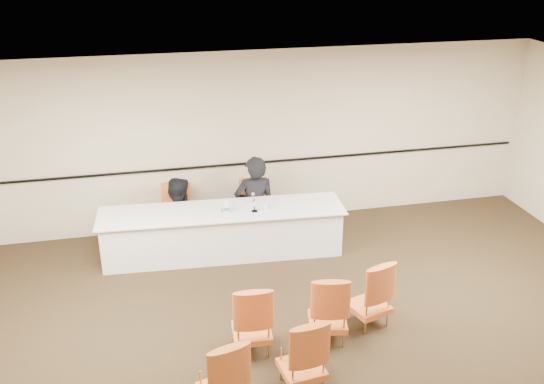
{
  "coord_description": "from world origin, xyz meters",
  "views": [
    {
      "loc": [
        -1.8,
        -5.53,
        4.73
      ],
      "look_at": [
        0.06,
        2.6,
        1.13
      ],
      "focal_mm": 40.0,
      "sensor_mm": 36.0,
      "label": 1
    }
  ],
  "objects_px": {
    "panelist_main_chair": "(255,209)",
    "panelist_second": "(178,225)",
    "water_bottle": "(227,206)",
    "aud_chair_front_right": "(369,292)",
    "panelist_second_chair": "(178,214)",
    "panelist_main": "(255,210)",
    "coffee_cup": "(265,207)",
    "aud_chair_back_left": "(222,374)",
    "aud_chair_front_left": "(252,317)",
    "aud_chair_back_mid": "(302,352)",
    "panel_table": "(223,232)",
    "drinking_glass": "(219,209)",
    "aud_chair_front_mid": "(328,306)",
    "microphone": "(255,204)"
  },
  "relations": [
    {
      "from": "panelist_main_chair",
      "to": "panelist_second",
      "type": "height_order",
      "value": "panelist_second"
    },
    {
      "from": "water_bottle",
      "to": "aud_chair_front_right",
      "type": "height_order",
      "value": "water_bottle"
    },
    {
      "from": "panelist_second_chair",
      "to": "aud_chair_front_right",
      "type": "xyz_separation_m",
      "value": [
        2.21,
        -2.87,
        0.0
      ]
    },
    {
      "from": "panelist_main_chair",
      "to": "aud_chair_front_right",
      "type": "height_order",
      "value": "same"
    },
    {
      "from": "panelist_main",
      "to": "panelist_second",
      "type": "relative_size",
      "value": 1.13
    },
    {
      "from": "coffee_cup",
      "to": "aud_chair_back_left",
      "type": "relative_size",
      "value": 0.13
    },
    {
      "from": "coffee_cup",
      "to": "aud_chair_front_left",
      "type": "height_order",
      "value": "aud_chair_front_left"
    },
    {
      "from": "panelist_second_chair",
      "to": "aud_chair_back_mid",
      "type": "xyz_separation_m",
      "value": [
        1.05,
        -3.84,
        0.0
      ]
    },
    {
      "from": "panel_table",
      "to": "water_bottle",
      "type": "distance_m",
      "value": 0.51
    },
    {
      "from": "aud_chair_back_mid",
      "to": "coffee_cup",
      "type": "bearing_deg",
      "value": 78.14
    },
    {
      "from": "drinking_glass",
      "to": "coffee_cup",
      "type": "distance_m",
      "value": 0.7
    },
    {
      "from": "water_bottle",
      "to": "aud_chair_front_mid",
      "type": "distance_m",
      "value": 2.55
    },
    {
      "from": "panelist_second",
      "to": "water_bottle",
      "type": "bearing_deg",
      "value": 148.65
    },
    {
      "from": "panel_table",
      "to": "coffee_cup",
      "type": "bearing_deg",
      "value": -8.85
    },
    {
      "from": "panelist_second",
      "to": "aud_chair_front_left",
      "type": "height_order",
      "value": "panelist_second"
    },
    {
      "from": "coffee_cup",
      "to": "aud_chair_back_mid",
      "type": "relative_size",
      "value": 0.13
    },
    {
      "from": "panelist_main",
      "to": "aud_chair_back_mid",
      "type": "xyz_separation_m",
      "value": [
        -0.23,
        -3.76,
        0.01
      ]
    },
    {
      "from": "microphone",
      "to": "aud_chair_back_mid",
      "type": "relative_size",
      "value": 0.28
    },
    {
      "from": "panelist_main",
      "to": "aud_chair_front_mid",
      "type": "xyz_separation_m",
      "value": [
        0.32,
        -2.98,
        0.01
      ]
    },
    {
      "from": "panelist_second",
      "to": "aud_chair_front_mid",
      "type": "height_order",
      "value": "panelist_second"
    },
    {
      "from": "panelist_main",
      "to": "aud_chair_back_left",
      "type": "xyz_separation_m",
      "value": [
        -1.14,
        -3.93,
        0.01
      ]
    },
    {
      "from": "panelist_second",
      "to": "drinking_glass",
      "type": "xyz_separation_m",
      "value": [
        0.61,
        -0.65,
        0.53
      ]
    },
    {
      "from": "drinking_glass",
      "to": "coffee_cup",
      "type": "bearing_deg",
      "value": -8.2
    },
    {
      "from": "panelist_main_chair",
      "to": "drinking_glass",
      "type": "xyz_separation_m",
      "value": [
        -0.67,
        -0.57,
        0.34
      ]
    },
    {
      "from": "panelist_main",
      "to": "aud_chair_front_right",
      "type": "height_order",
      "value": "panelist_main"
    },
    {
      "from": "panel_table",
      "to": "aud_chair_front_left",
      "type": "height_order",
      "value": "aud_chair_front_left"
    },
    {
      "from": "panel_table",
      "to": "aud_chair_front_mid",
      "type": "height_order",
      "value": "aud_chair_front_mid"
    },
    {
      "from": "panelist_main_chair",
      "to": "panelist_second",
      "type": "distance_m",
      "value": 1.29
    },
    {
      "from": "panelist_main_chair",
      "to": "aud_chair_back_left",
      "type": "distance_m",
      "value": 4.09
    },
    {
      "from": "aud_chair_front_mid",
      "to": "aud_chair_back_mid",
      "type": "distance_m",
      "value": 0.95
    },
    {
      "from": "panelist_second",
      "to": "aud_chair_back_mid",
      "type": "relative_size",
      "value": 1.76
    },
    {
      "from": "aud_chair_front_left",
      "to": "aud_chair_back_left",
      "type": "bearing_deg",
      "value": -113.76
    },
    {
      "from": "aud_chair_front_right",
      "to": "aud_chair_front_mid",
      "type": "bearing_deg",
      "value": 179.76
    },
    {
      "from": "aud_chair_front_left",
      "to": "coffee_cup",
      "type": "bearing_deg",
      "value": 77.85
    },
    {
      "from": "aud_chair_back_left",
      "to": "aud_chair_back_mid",
      "type": "distance_m",
      "value": 0.92
    },
    {
      "from": "panel_table",
      "to": "drinking_glass",
      "type": "xyz_separation_m",
      "value": [
        -0.04,
        -0.04,
        0.43
      ]
    },
    {
      "from": "drinking_glass",
      "to": "aud_chair_front_mid",
      "type": "relative_size",
      "value": 0.11
    },
    {
      "from": "panelist_second_chair",
      "to": "microphone",
      "type": "height_order",
      "value": "microphone"
    },
    {
      "from": "panelist_second",
      "to": "aud_chair_front_left",
      "type": "relative_size",
      "value": 1.76
    },
    {
      "from": "panelist_second_chair",
      "to": "aud_chair_front_mid",
      "type": "distance_m",
      "value": 3.45
    },
    {
      "from": "panelist_second",
      "to": "panelist_second_chair",
      "type": "relative_size",
      "value": 1.76
    },
    {
      "from": "microphone",
      "to": "coffee_cup",
      "type": "distance_m",
      "value": 0.18
    },
    {
      "from": "panel_table",
      "to": "drinking_glass",
      "type": "height_order",
      "value": "drinking_glass"
    },
    {
      "from": "aud_chair_front_right",
      "to": "aud_chair_back_mid",
      "type": "distance_m",
      "value": 1.52
    },
    {
      "from": "panelist_main_chair",
      "to": "water_bottle",
      "type": "distance_m",
      "value": 0.92
    },
    {
      "from": "panel_table",
      "to": "aud_chair_back_left",
      "type": "relative_size",
      "value": 4.0
    },
    {
      "from": "coffee_cup",
      "to": "aud_chair_back_left",
      "type": "xyz_separation_m",
      "value": [
        -1.16,
        -3.26,
        -0.35
      ]
    },
    {
      "from": "panelist_main",
      "to": "aud_chair_front_left",
      "type": "height_order",
      "value": "panelist_main"
    },
    {
      "from": "panelist_second",
      "to": "coffee_cup",
      "type": "xyz_separation_m",
      "value": [
        1.3,
        -0.75,
        0.54
      ]
    },
    {
      "from": "panelist_second_chair",
      "to": "aud_chair_front_right",
      "type": "distance_m",
      "value": 3.62
    }
  ]
}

